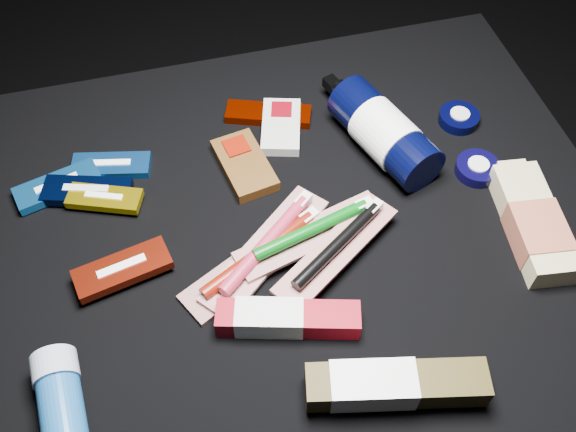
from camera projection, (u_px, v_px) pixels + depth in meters
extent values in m
plane|color=black|center=(282.00, 349.00, 1.24)|extent=(3.00, 3.00, 0.00)
cube|color=black|center=(281.00, 299.00, 1.08)|extent=(0.98, 0.78, 0.40)
cube|color=#144F99|center=(111.00, 166.00, 0.98)|extent=(0.12, 0.07, 0.01)
cube|color=white|center=(111.00, 165.00, 0.98)|extent=(0.06, 0.02, 0.02)
cube|color=#1766B3|center=(58.00, 186.00, 0.95)|extent=(0.13, 0.08, 0.01)
cube|color=white|center=(58.00, 186.00, 0.95)|extent=(0.06, 0.03, 0.02)
cube|color=black|center=(87.00, 191.00, 0.94)|extent=(0.14, 0.08, 0.01)
cube|color=silver|center=(87.00, 191.00, 0.94)|extent=(0.07, 0.03, 0.02)
cube|color=#B99D09|center=(105.00, 198.00, 0.93)|extent=(0.11, 0.08, 0.01)
cube|color=white|center=(104.00, 198.00, 0.93)|extent=(0.05, 0.03, 0.01)
cube|color=maroon|center=(123.00, 269.00, 0.86)|extent=(0.14, 0.07, 0.01)
cube|color=white|center=(123.00, 269.00, 0.86)|extent=(0.07, 0.03, 0.02)
cube|color=#513011|center=(245.00, 165.00, 0.97)|extent=(0.09, 0.13, 0.02)
cube|color=#6F0F03|center=(237.00, 150.00, 0.99)|extent=(0.04, 0.04, 0.02)
cube|color=silver|center=(281.00, 127.00, 1.02)|extent=(0.09, 0.12, 0.02)
cube|color=#67030D|center=(282.00, 113.00, 1.04)|extent=(0.04, 0.04, 0.02)
cube|color=#6F0F00|center=(268.00, 114.00, 1.04)|extent=(0.14, 0.09, 0.01)
cube|color=#8D5E12|center=(283.00, 115.00, 1.04)|extent=(0.07, 0.06, 0.02)
cylinder|color=black|center=(384.00, 132.00, 0.97)|extent=(0.13, 0.21, 0.08)
cylinder|color=white|center=(386.00, 134.00, 0.97)|extent=(0.10, 0.11, 0.08)
cylinder|color=black|center=(342.00, 91.00, 1.03)|extent=(0.03, 0.03, 0.03)
cube|color=black|center=(333.00, 85.00, 1.05)|extent=(0.03, 0.04, 0.02)
cylinder|color=black|center=(459.00, 118.00, 1.03)|extent=(0.06, 0.06, 0.02)
cylinder|color=silver|center=(459.00, 117.00, 1.03)|extent=(0.03, 0.03, 0.02)
cylinder|color=black|center=(477.00, 168.00, 0.97)|extent=(0.07, 0.07, 0.02)
cylinder|color=white|center=(477.00, 168.00, 0.97)|extent=(0.03, 0.03, 0.02)
cube|color=beige|center=(533.00, 222.00, 0.90)|extent=(0.09, 0.20, 0.04)
cube|color=#A95940|center=(538.00, 234.00, 0.89)|extent=(0.08, 0.10, 0.04)
cube|color=beige|center=(511.00, 171.00, 0.95)|extent=(0.04, 0.03, 0.03)
cylinder|color=navy|center=(63.00, 420.00, 0.73)|extent=(0.06, 0.10, 0.05)
cylinder|color=#98A4B9|center=(55.00, 369.00, 0.76)|extent=(0.06, 0.04, 0.06)
cube|color=#A39D99|center=(259.00, 260.00, 0.88)|extent=(0.24, 0.16, 0.01)
cylinder|color=#621006|center=(259.00, 254.00, 0.87)|extent=(0.18, 0.10, 0.02)
cube|color=white|center=(309.00, 217.00, 0.91)|extent=(0.03, 0.03, 0.01)
cube|color=beige|center=(266.00, 250.00, 0.88)|extent=(0.21, 0.19, 0.01)
cylinder|color=#A3233C|center=(266.00, 244.00, 0.87)|extent=(0.15, 0.13, 0.02)
cube|color=white|center=(303.00, 201.00, 0.91)|extent=(0.03, 0.03, 0.01)
cube|color=beige|center=(311.00, 235.00, 0.89)|extent=(0.23, 0.11, 0.01)
cylinder|color=#024E0D|center=(311.00, 230.00, 0.88)|extent=(0.17, 0.06, 0.02)
cube|color=white|center=(364.00, 205.00, 0.90)|extent=(0.03, 0.02, 0.01)
cube|color=#B5ADAA|center=(336.00, 250.00, 0.87)|extent=(0.20, 0.16, 0.01)
cylinder|color=black|center=(337.00, 245.00, 0.86)|extent=(0.15, 0.11, 0.02)
cube|color=silver|center=(374.00, 208.00, 0.89)|extent=(0.03, 0.02, 0.01)
cube|color=maroon|center=(288.00, 319.00, 0.81)|extent=(0.19, 0.09, 0.03)
cube|color=silver|center=(269.00, 318.00, 0.81)|extent=(0.09, 0.06, 0.04)
cube|color=#372D0E|center=(396.00, 385.00, 0.75)|extent=(0.22, 0.09, 0.04)
cube|color=white|center=(373.00, 385.00, 0.75)|extent=(0.11, 0.07, 0.04)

